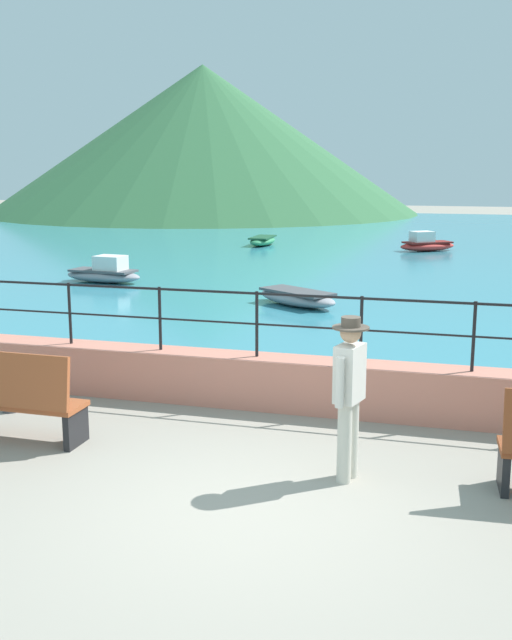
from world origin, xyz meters
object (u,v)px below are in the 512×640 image
at_px(boat_2, 263,240).
at_px(boat_3, 426,244).
at_px(boat_4, 297,297).
at_px(bench_main, 11,397).
at_px(bollard, 10,389).
at_px(person_walking, 349,390).
at_px(boat_1, 105,273).

distance_m(boat_2, boat_3, 6.67).
bearing_deg(boat_4, boat_3, 80.21).
relative_size(bench_main, bollard, 2.81).
bearing_deg(boat_4, bench_main, -98.03).
bearing_deg(bench_main, bollard, 124.84).
height_order(person_walking, boat_1, person_walking).
relative_size(bollard, boat_1, 0.26).
bearing_deg(boat_4, boat_1, 161.11).
bearing_deg(boat_1, boat_4, -18.89).
bearing_deg(boat_1, bench_main, -68.03).
distance_m(person_walking, boat_4, 9.91).
height_order(person_walking, bollard, person_walking).
xyz_separation_m(boat_1, boat_4, (5.99, -2.05, -0.07)).
distance_m(bench_main, boat_1, 12.45).
height_order(person_walking, boat_4, person_walking).
bearing_deg(bollard, boat_2, 96.35).
xyz_separation_m(bench_main, boat_3, (3.55, 22.28, -0.23)).
bearing_deg(bollard, boat_4, 76.52).
xyz_separation_m(bollard, boat_1, (-3.96, 10.54, 0.02)).
height_order(boat_3, boat_4, boat_3).
xyz_separation_m(person_walking, bollard, (-4.73, 1.02, -0.67)).
bearing_deg(boat_3, boat_4, -99.79).
xyz_separation_m(bollard, boat_4, (2.04, 8.49, -0.05)).
distance_m(bench_main, bollard, 1.25).
bearing_deg(boat_2, boat_1, -97.92).
height_order(bollard, boat_2, bollard).
height_order(boat_2, boat_3, boat_3).
bearing_deg(bench_main, boat_3, 80.96).
bearing_deg(boat_3, person_walking, -88.75).
xyz_separation_m(bollard, boat_2, (-2.41, 21.67, -0.05)).
bearing_deg(boat_2, person_walking, -72.53).
distance_m(boat_1, boat_3, 13.52).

